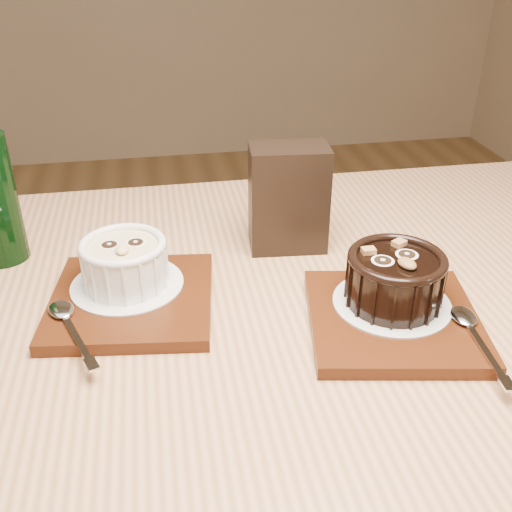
{
  "coord_description": "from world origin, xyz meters",
  "views": [
    {
      "loc": [
        0.14,
        -0.63,
        1.14
      ],
      "look_at": [
        0.24,
        -0.07,
        0.81
      ],
      "focal_mm": 42.0,
      "sensor_mm": 36.0,
      "label": 1
    }
  ],
  "objects_px": {
    "ramekin_white": "(124,261)",
    "condiment_stand": "(288,198)",
    "table": "(250,383)",
    "ramekin_dark": "(395,277)",
    "tray_left": "(132,300)",
    "tray_right": "(393,319)"
  },
  "relations": [
    {
      "from": "ramekin_white",
      "to": "ramekin_dark",
      "type": "relative_size",
      "value": 0.92
    },
    {
      "from": "ramekin_dark",
      "to": "condiment_stand",
      "type": "relative_size",
      "value": 0.76
    },
    {
      "from": "tray_left",
      "to": "ramekin_white",
      "type": "relative_size",
      "value": 1.83
    },
    {
      "from": "ramekin_white",
      "to": "tray_left",
      "type": "bearing_deg",
      "value": -79.39
    },
    {
      "from": "table",
      "to": "ramekin_white",
      "type": "distance_m",
      "value": 0.2
    },
    {
      "from": "tray_left",
      "to": "tray_right",
      "type": "relative_size",
      "value": 1.0
    },
    {
      "from": "table",
      "to": "tray_left",
      "type": "xyz_separation_m",
      "value": [
        -0.13,
        0.05,
        0.1
      ]
    },
    {
      "from": "tray_left",
      "to": "ramekin_white",
      "type": "bearing_deg",
      "value": 101.08
    },
    {
      "from": "table",
      "to": "tray_right",
      "type": "distance_m",
      "value": 0.18
    },
    {
      "from": "ramekin_dark",
      "to": "condiment_stand",
      "type": "height_order",
      "value": "condiment_stand"
    },
    {
      "from": "tray_right",
      "to": "tray_left",
      "type": "bearing_deg",
      "value": 162.14
    },
    {
      "from": "condiment_stand",
      "to": "table",
      "type": "bearing_deg",
      "value": -116.25
    },
    {
      "from": "ramekin_white",
      "to": "ramekin_dark",
      "type": "bearing_deg",
      "value": -18.23
    },
    {
      "from": "table",
      "to": "tray_right",
      "type": "height_order",
      "value": "tray_right"
    },
    {
      "from": "ramekin_white",
      "to": "condiment_stand",
      "type": "bearing_deg",
      "value": 21.63
    },
    {
      "from": "table",
      "to": "ramekin_white",
      "type": "bearing_deg",
      "value": 150.22
    },
    {
      "from": "tray_right",
      "to": "ramekin_dark",
      "type": "xyz_separation_m",
      "value": [
        0.01,
        0.02,
        0.04
      ]
    },
    {
      "from": "table",
      "to": "tray_left",
      "type": "distance_m",
      "value": 0.17
    },
    {
      "from": "ramekin_white",
      "to": "condiment_stand",
      "type": "xyz_separation_m",
      "value": [
        0.21,
        0.09,
        0.02
      ]
    },
    {
      "from": "tray_left",
      "to": "tray_right",
      "type": "height_order",
      "value": "same"
    },
    {
      "from": "table",
      "to": "ramekin_dark",
      "type": "xyz_separation_m",
      "value": [
        0.16,
        -0.02,
        0.14
      ]
    },
    {
      "from": "ramekin_dark",
      "to": "table",
      "type": "bearing_deg",
      "value": 159.25
    }
  ]
}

